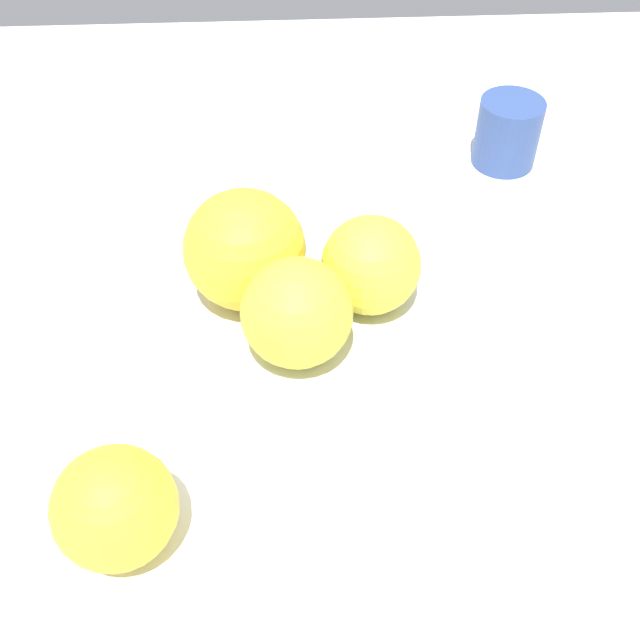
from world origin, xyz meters
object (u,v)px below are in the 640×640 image
at_px(orange_in_bowl_1, 297,313).
at_px(fruit_bowl, 320,325).
at_px(orange_in_bowl_2, 371,263).
at_px(ceramic_cup, 508,133).
at_px(orange_in_bowl_0, 245,250).
at_px(orange_loose_0, 115,508).

bearing_deg(orange_in_bowl_1, fruit_bowl, -20.93).
relative_size(orange_in_bowl_2, ceramic_cup, 1.07).
bearing_deg(orange_in_bowl_1, orange_in_bowl_0, 30.83).
height_order(orange_in_bowl_0, ceramic_cup, orange_in_bowl_0).
distance_m(fruit_bowl, orange_in_bowl_0, 0.09).
bearing_deg(orange_in_bowl_2, ceramic_cup, -34.08).
bearing_deg(orange_loose_0, orange_in_bowl_2, -46.03).
bearing_deg(orange_in_bowl_0, fruit_bowl, -102.79).
height_order(orange_in_bowl_0, orange_in_bowl_2, orange_in_bowl_0).
bearing_deg(ceramic_cup, fruit_bowl, 140.56).
xyz_separation_m(orange_in_bowl_2, ceramic_cup, (0.23, -0.16, -0.05)).
bearing_deg(orange_in_bowl_2, orange_in_bowl_1, 132.15).
bearing_deg(fruit_bowl, ceramic_cup, -39.44).
bearing_deg(orange_in_bowl_0, orange_in_bowl_2, -96.27).
bearing_deg(orange_in_bowl_0, orange_loose_0, 155.34).
relative_size(orange_in_bowl_0, ceramic_cup, 1.31).
relative_size(orange_in_bowl_1, orange_loose_0, 0.99).
height_order(fruit_bowl, orange_loose_0, orange_loose_0).
relative_size(orange_in_bowl_1, ceramic_cup, 1.13).
bearing_deg(orange_loose_0, orange_in_bowl_1, -45.21).
xyz_separation_m(orange_in_bowl_1, ceramic_cup, (0.28, -0.21, -0.05)).
bearing_deg(orange_loose_0, ceramic_cup, -39.47).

